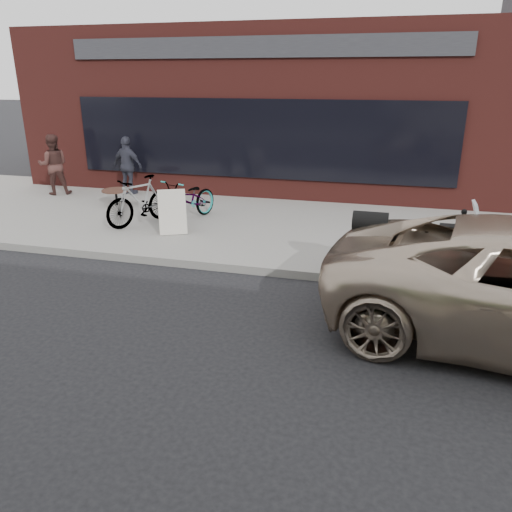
{
  "coord_description": "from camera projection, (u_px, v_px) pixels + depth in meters",
  "views": [
    {
      "loc": [
        1.37,
        -3.7,
        3.24
      ],
      "look_at": [
        -0.32,
        2.67,
        0.85
      ],
      "focal_mm": 35.0,
      "sensor_mm": 36.0,
      "label": 1
    }
  ],
  "objects": [
    {
      "name": "near_sidewalk",
      "position": [
        320.0,
        226.0,
        11.13
      ],
      "size": [
        44.0,
        6.0,
        0.15
      ],
      "primitive_type": "cube",
      "color": "gray",
      "rests_on": "ground"
    },
    {
      "name": "motorcycle",
      "position": [
        411.0,
        254.0,
        7.65
      ],
      "size": [
        2.43,
        0.78,
        1.54
      ],
      "rotation": [
        0.0,
        0.0,
        -0.02
      ],
      "color": "black",
      "rests_on": "ground"
    },
    {
      "name": "bicycle_front",
      "position": [
        188.0,
        200.0,
        11.13
      ],
      "size": [
        1.18,
        1.93,
        0.96
      ],
      "primitive_type": "imported",
      "rotation": [
        0.0,
        0.0,
        -0.32
      ],
      "color": "gray",
      "rests_on": "near_sidewalk"
    },
    {
      "name": "cafe_patron_left",
      "position": [
        54.0,
        165.0,
        13.55
      ],
      "size": [
        0.99,
        0.94,
        1.62
      ],
      "primitive_type": "imported",
      "rotation": [
        0.0,
        0.0,
        3.7
      ],
      "color": "#4A2B27",
      "rests_on": "near_sidewalk"
    },
    {
      "name": "cafe_table",
      "position": [
        116.0,
        191.0,
        12.53
      ],
      "size": [
        0.69,
        0.69,
        0.4
      ],
      "color": "black",
      "rests_on": "near_sidewalk"
    },
    {
      "name": "bicycle_rear",
      "position": [
        141.0,
        201.0,
        10.86
      ],
      "size": [
        1.24,
        1.79,
        1.05
      ],
      "primitive_type": "imported",
      "rotation": [
        0.0,
        0.0,
        -0.48
      ],
      "color": "gray",
      "rests_on": "near_sidewalk"
    },
    {
      "name": "ground",
      "position": [
        217.0,
        433.0,
        4.79
      ],
      "size": [
        120.0,
        120.0,
        0.0
      ],
      "primitive_type": "plane",
      "color": "black",
      "rests_on": "ground"
    },
    {
      "name": "sandwich_sign",
      "position": [
        172.0,
        211.0,
        10.34
      ],
      "size": [
        0.73,
        0.71,
        0.9
      ],
      "rotation": [
        0.0,
        0.0,
        0.46
      ],
      "color": "silver",
      "rests_on": "near_sidewalk"
    },
    {
      "name": "cafe_patron_right",
      "position": [
        128.0,
        166.0,
        13.57
      ],
      "size": [
        0.98,
        0.56,
        1.57
      ],
      "primitive_type": "imported",
      "rotation": [
        0.0,
        0.0,
        2.94
      ],
      "color": "#383948",
      "rests_on": "near_sidewalk"
    },
    {
      "name": "storefront",
      "position": [
        293.0,
        106.0,
        17.22
      ],
      "size": [
        14.0,
        10.07,
        4.5
      ],
      "color": "maroon",
      "rests_on": "ground"
    }
  ]
}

